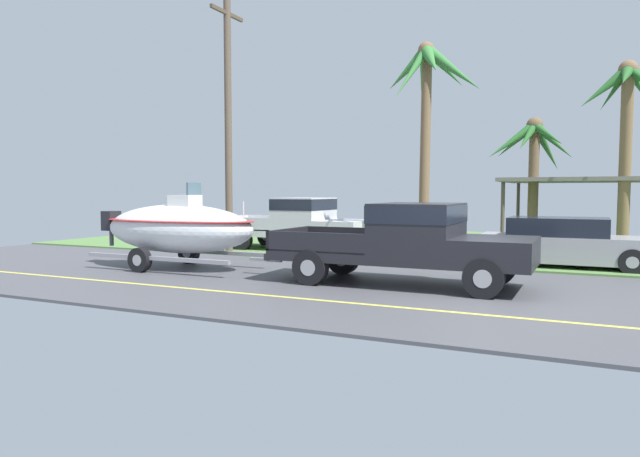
% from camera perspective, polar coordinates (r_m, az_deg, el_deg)
% --- Properties ---
extents(ground, '(36.00, 22.00, 0.11)m').
position_cam_1_polar(ground, '(20.32, 19.07, -2.46)').
color(ground, '#4C4C51').
extents(pickup_truck_towing, '(6.00, 2.16, 1.83)m').
position_cam_1_polar(pickup_truck_towing, '(12.93, 9.53, -1.08)').
color(pickup_truck_towing, black).
rests_on(pickup_truck_towing, ground).
extents(boat_on_trailer, '(5.80, 2.24, 2.33)m').
position_cam_1_polar(boat_on_trailer, '(16.06, -13.90, 0.03)').
color(boat_on_trailer, gray).
rests_on(boat_on_trailer, ground).
extents(parked_pickup_background, '(5.54, 2.15, 1.87)m').
position_cam_1_polar(parked_pickup_background, '(20.19, -1.67, 0.70)').
color(parked_pickup_background, silver).
rests_on(parked_pickup_background, ground).
extents(parked_sedan_near, '(4.56, 1.86, 1.38)m').
position_cam_1_polar(parked_sedan_near, '(17.14, 23.05, -1.37)').
color(parked_sedan_near, '#99999E').
rests_on(parked_sedan_near, ground).
extents(carport_awning, '(7.63, 5.26, 2.60)m').
position_cam_1_polar(carport_awning, '(24.19, 26.88, 4.21)').
color(carport_awning, '#4C4238').
rests_on(carport_awning, ground).
extents(palm_tree_near_left, '(3.01, 3.33, 6.55)m').
position_cam_1_polar(palm_tree_near_left, '(17.94, 10.71, 13.21)').
color(palm_tree_near_left, brown).
rests_on(palm_tree_near_left, ground).
extents(palm_tree_near_right, '(3.13, 3.13, 4.85)m').
position_cam_1_polar(palm_tree_near_right, '(23.01, 20.36, 7.21)').
color(palm_tree_near_right, brown).
rests_on(palm_tree_near_right, ground).
extents(palm_tree_mid, '(3.14, 2.60, 6.43)m').
position_cam_1_polar(palm_tree_mid, '(21.89, 28.13, 10.30)').
color(palm_tree_mid, brown).
rests_on(palm_tree_mid, ground).
extents(utility_pole, '(0.24, 1.80, 8.65)m').
position_cam_1_polar(utility_pole, '(20.02, -9.09, 10.48)').
color(utility_pole, brown).
rests_on(utility_pole, ground).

